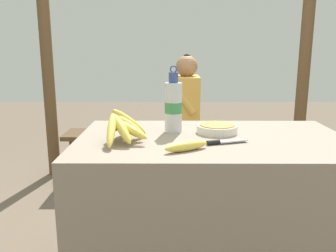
{
  "coord_description": "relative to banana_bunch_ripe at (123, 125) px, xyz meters",
  "views": [
    {
      "loc": [
        -0.19,
        -1.52,
        1.16
      ],
      "look_at": [
        -0.2,
        0.05,
        0.81
      ],
      "focal_mm": 38.0,
      "sensor_mm": 36.0,
      "label": 1
    }
  ],
  "objects": [
    {
      "name": "market_counter",
      "position": [
        0.39,
        0.07,
        -0.45
      ],
      "size": [
        1.19,
        0.72,
        0.77
      ],
      "color": "gray",
      "rests_on": "ground_plane"
    },
    {
      "name": "knife",
      "position": [
        0.41,
        -0.04,
        -0.06
      ],
      "size": [
        0.18,
        0.08,
        0.02
      ],
      "rotation": [
        0.0,
        0.0,
        0.33
      ],
      "color": "#BCBCC1",
      "rests_on": "market_counter"
    },
    {
      "name": "wooden_bench",
      "position": [
        0.25,
        1.43,
        -0.45
      ],
      "size": [
        1.85,
        0.32,
        0.45
      ],
      "color": "#4C3823",
      "rests_on": "ground_plane"
    },
    {
      "name": "banana_bunch_ripe",
      "position": [
        0.0,
        0.0,
        0.0
      ],
      "size": [
        0.19,
        0.3,
        0.15
      ],
      "color": "#4C381E",
      "rests_on": "market_counter"
    },
    {
      "name": "support_post_far",
      "position": [
        1.37,
        1.69,
        0.34
      ],
      "size": [
        0.1,
        0.1,
        2.34
      ],
      "color": "brown",
      "rests_on": "ground_plane"
    },
    {
      "name": "serving_bowl",
      "position": [
        0.42,
        0.15,
        -0.05
      ],
      "size": [
        0.19,
        0.19,
        0.04
      ],
      "color": "silver",
      "rests_on": "market_counter"
    },
    {
      "name": "banana_bunch_green",
      "position": [
        -0.23,
        1.43,
        -0.33
      ],
      "size": [
        0.17,
        0.25,
        0.1
      ],
      "color": "#4C381E",
      "rests_on": "wooden_bench"
    },
    {
      "name": "support_post_near",
      "position": [
        -0.87,
        1.69,
        0.34
      ],
      "size": [
        0.1,
        0.1,
        2.34
      ],
      "color": "brown",
      "rests_on": "ground_plane"
    },
    {
      "name": "seated_vendor",
      "position": [
        0.28,
        1.4,
        -0.2
      ],
      "size": [
        0.4,
        0.39,
        1.1
      ],
      "rotation": [
        0.0,
        0.0,
        3.14
      ],
      "color": "#473828",
      "rests_on": "ground_plane"
    },
    {
      "name": "water_bottle",
      "position": [
        0.21,
        0.17,
        0.05
      ],
      "size": [
        0.08,
        0.08,
        0.31
      ],
      "color": "silver",
      "rests_on": "market_counter"
    },
    {
      "name": "loose_banana_front",
      "position": [
        0.26,
        -0.14,
        -0.05
      ],
      "size": [
        0.18,
        0.12,
        0.04
      ],
      "rotation": [
        0.0,
        0.0,
        0.51
      ],
      "color": "#E0C64C",
      "rests_on": "market_counter"
    }
  ]
}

